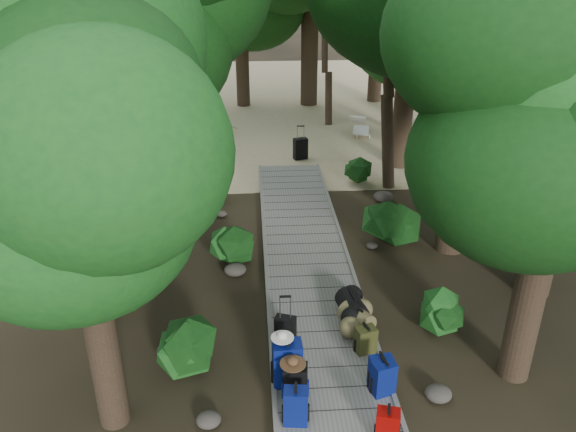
{
  "coord_description": "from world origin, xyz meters",
  "views": [
    {
      "loc": [
        -1.2,
        -10.52,
        6.6
      ],
      "look_at": [
        -0.41,
        1.24,
        1.0
      ],
      "focal_mm": 35.0,
      "sensor_mm": 36.0,
      "label": 1
    }
  ],
  "objects_px": {
    "backpack_left_c": "(287,361)",
    "sun_lounger": "(361,127)",
    "lone_suitcase_on_sand": "(300,149)",
    "backpack_right_a": "(388,424)",
    "duffel_right_khaki": "(356,318)",
    "backpack_right_d": "(366,338)",
    "suitcase_on_boardwalk": "(285,330)",
    "kayak": "(219,130)",
    "backpack_left_b": "(295,380)",
    "backpack_right_c": "(381,371)",
    "backpack_right_b": "(383,377)",
    "duffel_right_black": "(352,307)",
    "backpack_left_a": "(296,404)"
  },
  "relations": [
    {
      "from": "duffel_right_khaki",
      "to": "duffel_right_black",
      "type": "height_order",
      "value": "duffel_right_black"
    },
    {
      "from": "backpack_right_d",
      "to": "kayak",
      "type": "bearing_deg",
      "value": 86.87
    },
    {
      "from": "duffel_right_khaki",
      "to": "suitcase_on_boardwalk",
      "type": "bearing_deg",
      "value": 165.38
    },
    {
      "from": "duffel_right_khaki",
      "to": "sun_lounger",
      "type": "distance_m",
      "value": 12.72
    },
    {
      "from": "backpack_right_d",
      "to": "backpack_left_b",
      "type": "bearing_deg",
      "value": -157.58
    },
    {
      "from": "backpack_left_a",
      "to": "backpack_right_b",
      "type": "distance_m",
      "value": 1.54
    },
    {
      "from": "backpack_left_b",
      "to": "backpack_right_b",
      "type": "xyz_separation_m",
      "value": [
        1.41,
        0.02,
        -0.03
      ]
    },
    {
      "from": "duffel_right_black",
      "to": "backpack_right_b",
      "type": "bearing_deg",
      "value": -94.86
    },
    {
      "from": "backpack_left_b",
      "to": "suitcase_on_boardwalk",
      "type": "distance_m",
      "value": 1.38
    },
    {
      "from": "backpack_left_b",
      "to": "backpack_right_d",
      "type": "relative_size",
      "value": 1.3
    },
    {
      "from": "backpack_left_b",
      "to": "sun_lounger",
      "type": "bearing_deg",
      "value": 82.1
    },
    {
      "from": "suitcase_on_boardwalk",
      "to": "lone_suitcase_on_sand",
      "type": "bearing_deg",
      "value": 102.96
    },
    {
      "from": "backpack_left_b",
      "to": "backpack_right_c",
      "type": "relative_size",
      "value": 1.1
    },
    {
      "from": "kayak",
      "to": "sun_lounger",
      "type": "height_order",
      "value": "sun_lounger"
    },
    {
      "from": "backpack_right_a",
      "to": "duffel_right_black",
      "type": "xyz_separation_m",
      "value": [
        0.01,
        3.04,
        -0.06
      ]
    },
    {
      "from": "duffel_right_black",
      "to": "sun_lounger",
      "type": "height_order",
      "value": "sun_lounger"
    },
    {
      "from": "backpack_right_d",
      "to": "duffel_right_black",
      "type": "bearing_deg",
      "value": 77.17
    },
    {
      "from": "backpack_right_b",
      "to": "duffel_right_khaki",
      "type": "relative_size",
      "value": 1.0
    },
    {
      "from": "backpack_left_a",
      "to": "kayak",
      "type": "relative_size",
      "value": 0.19
    },
    {
      "from": "backpack_right_c",
      "to": "suitcase_on_boardwalk",
      "type": "height_order",
      "value": "backpack_right_c"
    },
    {
      "from": "sun_lounger",
      "to": "backpack_left_b",
      "type": "bearing_deg",
      "value": -91.96
    },
    {
      "from": "backpack_right_b",
      "to": "backpack_right_c",
      "type": "height_order",
      "value": "backpack_right_b"
    },
    {
      "from": "duffel_right_black",
      "to": "duffel_right_khaki",
      "type": "bearing_deg",
      "value": -94.23
    },
    {
      "from": "backpack_right_b",
      "to": "backpack_right_d",
      "type": "distance_m",
      "value": 1.05
    },
    {
      "from": "backpack_left_b",
      "to": "lone_suitcase_on_sand",
      "type": "xyz_separation_m",
      "value": [
        1.09,
        11.6,
        -0.09
      ]
    },
    {
      "from": "lone_suitcase_on_sand",
      "to": "kayak",
      "type": "distance_m",
      "value": 4.24
    },
    {
      "from": "duffel_right_khaki",
      "to": "lone_suitcase_on_sand",
      "type": "relative_size",
      "value": 0.88
    },
    {
      "from": "backpack_left_a",
      "to": "sun_lounger",
      "type": "bearing_deg",
      "value": 81.91
    },
    {
      "from": "backpack_right_c",
      "to": "kayak",
      "type": "bearing_deg",
      "value": 95.51
    },
    {
      "from": "backpack_left_a",
      "to": "backpack_right_c",
      "type": "xyz_separation_m",
      "value": [
        1.44,
        0.66,
        -0.02
      ]
    },
    {
      "from": "backpack_right_c",
      "to": "suitcase_on_boardwalk",
      "type": "xyz_separation_m",
      "value": [
        -1.48,
        1.23,
        -0.04
      ]
    },
    {
      "from": "backpack_left_c",
      "to": "backpack_right_b",
      "type": "xyz_separation_m",
      "value": [
        1.51,
        -0.34,
        -0.12
      ]
    },
    {
      "from": "backpack_left_b",
      "to": "backpack_right_b",
      "type": "bearing_deg",
      "value": 7.67
    },
    {
      "from": "backpack_right_b",
      "to": "lone_suitcase_on_sand",
      "type": "xyz_separation_m",
      "value": [
        -0.32,
        11.58,
        -0.06
      ]
    },
    {
      "from": "suitcase_on_boardwalk",
      "to": "backpack_right_d",
      "type": "bearing_deg",
      "value": 7.18
    },
    {
      "from": "backpack_left_a",
      "to": "suitcase_on_boardwalk",
      "type": "xyz_separation_m",
      "value": [
        -0.04,
        1.89,
        -0.06
      ]
    },
    {
      "from": "backpack_left_b",
      "to": "duffel_right_black",
      "type": "relative_size",
      "value": 0.94
    },
    {
      "from": "backpack_left_c",
      "to": "suitcase_on_boardwalk",
      "type": "relative_size",
      "value": 1.54
    },
    {
      "from": "lone_suitcase_on_sand",
      "to": "sun_lounger",
      "type": "bearing_deg",
      "value": 27.56
    },
    {
      "from": "backpack_left_c",
      "to": "backpack_right_c",
      "type": "height_order",
      "value": "backpack_left_c"
    },
    {
      "from": "backpack_left_a",
      "to": "duffel_right_khaki",
      "type": "distance_m",
      "value": 2.63
    },
    {
      "from": "backpack_right_c",
      "to": "kayak",
      "type": "height_order",
      "value": "backpack_right_c"
    },
    {
      "from": "backpack_left_b",
      "to": "backpack_left_c",
      "type": "distance_m",
      "value": 0.39
    },
    {
      "from": "backpack_left_b",
      "to": "backpack_right_b",
      "type": "height_order",
      "value": "backpack_left_b"
    },
    {
      "from": "backpack_left_c",
      "to": "backpack_right_d",
      "type": "bearing_deg",
      "value": 23.64
    },
    {
      "from": "lone_suitcase_on_sand",
      "to": "suitcase_on_boardwalk",
      "type": "bearing_deg",
      "value": -114.17
    },
    {
      "from": "backpack_left_c",
      "to": "sun_lounger",
      "type": "xyz_separation_m",
      "value": [
        3.82,
        13.88,
        -0.24
      ]
    },
    {
      "from": "backpack_left_c",
      "to": "backpack_left_a",
      "type": "bearing_deg",
      "value": -88.22
    },
    {
      "from": "backpack_right_b",
      "to": "sun_lounger",
      "type": "distance_m",
      "value": 14.41
    },
    {
      "from": "backpack_right_a",
      "to": "duffel_right_khaki",
      "type": "relative_size",
      "value": 0.93
    }
  ]
}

